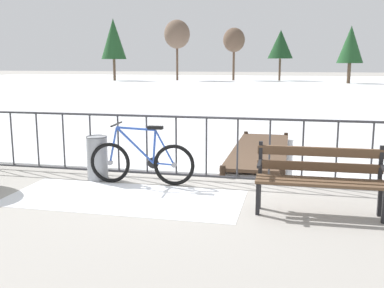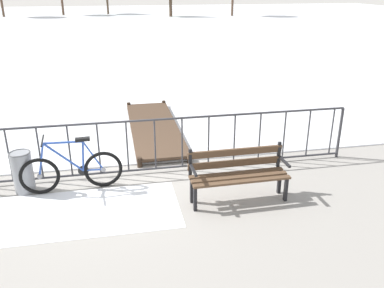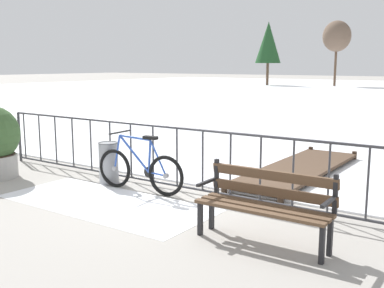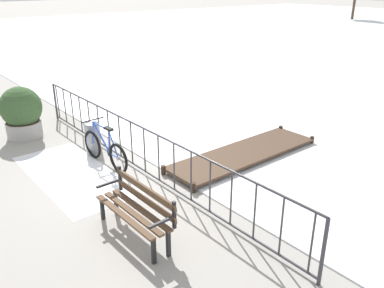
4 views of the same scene
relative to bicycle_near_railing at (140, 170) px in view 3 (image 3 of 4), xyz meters
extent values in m
plane|color=#9E9991|center=(0.71, 0.41, -0.37)|extent=(160.00, 160.00, 0.00)
cube|color=white|center=(-0.01, -0.79, -0.36)|extent=(3.40, 1.48, 0.01)
cylinder|color=#38383D|center=(0.71, 0.41, 0.68)|extent=(9.00, 0.04, 0.04)
cylinder|color=#38383D|center=(0.71, 0.41, -0.29)|extent=(9.00, 0.04, 0.04)
cylinder|color=#38383D|center=(-3.79, 0.41, 0.16)|extent=(0.06, 0.06, 1.05)
cylinder|color=#38383D|center=(-3.61, 0.41, 0.20)|extent=(0.03, 0.03, 0.97)
cylinder|color=#38383D|center=(-3.10, 0.41, 0.20)|extent=(0.03, 0.03, 0.97)
cylinder|color=#38383D|center=(-2.59, 0.41, 0.20)|extent=(0.03, 0.03, 0.97)
cylinder|color=#38383D|center=(-2.08, 0.41, 0.20)|extent=(0.03, 0.03, 0.97)
cylinder|color=#38383D|center=(-1.58, 0.41, 0.20)|extent=(0.03, 0.03, 0.97)
cylinder|color=#38383D|center=(-1.07, 0.41, 0.20)|extent=(0.03, 0.03, 0.97)
cylinder|color=#38383D|center=(-0.56, 0.41, 0.20)|extent=(0.03, 0.03, 0.97)
cylinder|color=#38383D|center=(-0.05, 0.41, 0.20)|extent=(0.03, 0.03, 0.97)
cylinder|color=#38383D|center=(0.46, 0.41, 0.20)|extent=(0.03, 0.03, 0.97)
cylinder|color=#38383D|center=(0.97, 0.41, 0.20)|extent=(0.03, 0.03, 0.97)
cylinder|color=#38383D|center=(1.47, 0.41, 0.20)|extent=(0.03, 0.03, 0.97)
cylinder|color=#38383D|center=(1.98, 0.41, 0.20)|extent=(0.03, 0.03, 0.97)
cylinder|color=#38383D|center=(2.49, 0.41, 0.20)|extent=(0.03, 0.03, 0.97)
cylinder|color=#38383D|center=(3.00, 0.41, 0.20)|extent=(0.03, 0.03, 0.97)
cylinder|color=#38383D|center=(3.51, 0.41, 0.20)|extent=(0.03, 0.03, 0.97)
torus|color=black|center=(0.52, 0.03, -0.04)|extent=(0.66, 0.10, 0.66)
cylinder|color=gray|center=(0.52, 0.03, -0.04)|extent=(0.08, 0.07, 0.08)
torus|color=black|center=(-0.53, -0.03, -0.04)|extent=(0.66, 0.10, 0.66)
cylinder|color=gray|center=(-0.53, -0.03, -0.04)|extent=(0.08, 0.07, 0.08)
cylinder|color=#2D51B2|center=(0.21, 0.01, 0.25)|extent=(0.08, 0.04, 0.53)
cylinder|color=#2D51B2|center=(-0.11, -0.01, 0.26)|extent=(0.61, 0.08, 0.59)
cylinder|color=#2D51B2|center=(-0.09, -0.01, 0.53)|extent=(0.63, 0.08, 0.07)
cylinder|color=#2D51B2|center=(0.35, 0.02, -0.03)|extent=(0.34, 0.05, 0.05)
cylinder|color=#2D51B2|center=(0.37, 0.02, 0.24)|extent=(0.32, 0.05, 0.56)
cylinder|color=#2D51B2|center=(-0.46, -0.03, 0.25)|extent=(0.16, 0.04, 0.59)
cube|color=black|center=(0.23, 0.01, 0.55)|extent=(0.25, 0.12, 0.05)
cylinder|color=black|center=(-0.40, -0.03, 0.59)|extent=(0.06, 0.52, 0.03)
cylinder|color=black|center=(0.19, 0.01, -0.02)|extent=(0.18, 0.03, 0.18)
cube|color=brown|center=(2.68, -0.78, 0.07)|extent=(1.60, 0.12, 0.04)
cube|color=brown|center=(2.68, -0.94, 0.07)|extent=(1.60, 0.12, 0.04)
cube|color=brown|center=(2.68, -1.09, 0.07)|extent=(1.60, 0.12, 0.04)
cube|color=brown|center=(2.68, -0.69, 0.21)|extent=(1.60, 0.07, 0.12)
cube|color=brown|center=(2.68, -0.69, 0.41)|extent=(1.60, 0.07, 0.12)
cube|color=black|center=(3.44, -1.06, -0.15)|extent=(0.05, 0.06, 0.44)
cube|color=black|center=(3.44, -0.80, -0.15)|extent=(0.05, 0.06, 0.44)
cube|color=black|center=(3.44, -0.68, 0.30)|extent=(0.05, 0.04, 0.45)
cube|color=black|center=(3.44, -0.93, 0.27)|extent=(0.05, 0.40, 0.04)
cube|color=black|center=(1.92, -1.08, -0.15)|extent=(0.05, 0.06, 0.44)
cube|color=black|center=(1.92, -0.82, -0.15)|extent=(0.05, 0.06, 0.44)
cube|color=black|center=(1.92, -0.70, 0.30)|extent=(0.05, 0.04, 0.45)
cube|color=black|center=(1.92, -0.95, 0.27)|extent=(0.05, 0.40, 0.04)
cylinder|color=gray|center=(-0.81, 0.11, -0.01)|extent=(0.34, 0.34, 0.72)
torus|color=#545558|center=(-0.81, 0.11, 0.35)|extent=(0.35, 0.35, 0.02)
cube|color=#4C3828|center=(1.69, 2.65, -0.25)|extent=(1.10, 3.87, 0.06)
cylinder|color=#35271C|center=(1.19, 0.71, -0.27)|extent=(0.10, 0.10, 0.20)
cylinder|color=#35271C|center=(2.18, 0.71, -0.27)|extent=(0.10, 0.10, 0.20)
cylinder|color=#35271C|center=(1.19, 4.58, -0.27)|extent=(0.10, 0.10, 0.20)
cylinder|color=#35271C|center=(2.18, 4.58, -0.27)|extent=(0.10, 0.10, 0.20)
cylinder|color=brown|center=(-15.59, 37.09, 1.46)|extent=(0.26, 0.26, 3.65)
cone|color=#1E4723|center=(-15.59, 37.09, 3.83)|extent=(2.52, 2.52, 4.01)
cylinder|color=brown|center=(-9.45, 38.97, 1.58)|extent=(0.22, 0.22, 3.89)
ellipsoid|color=brown|center=(-9.45, 38.97, 4.31)|extent=(2.62, 2.62, 2.88)
camera|label=1|loc=(2.31, -6.67, 1.57)|focal=42.19mm
camera|label=2|loc=(0.79, -6.50, 3.00)|focal=37.85mm
camera|label=3|loc=(4.97, -5.64, 1.71)|focal=43.64mm
camera|label=4|loc=(7.40, -3.60, 3.44)|focal=37.12mm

